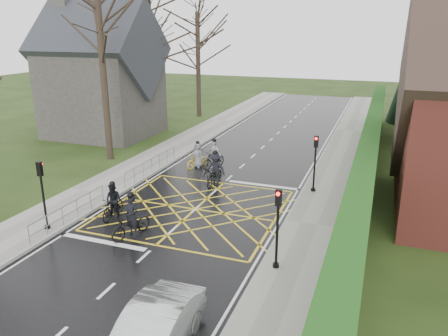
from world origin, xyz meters
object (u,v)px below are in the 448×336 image
Objects in this scene: cyclist_rear at (131,222)px; cyclist_back at (113,204)px; cyclist_lead at (197,158)px; cyclist_front at (214,157)px; cyclist_mid at (215,172)px; car at (151,336)px.

cyclist_rear is 2.31m from cyclist_back.
cyclist_rear is 10.01m from cyclist_lead.
cyclist_front is at bearing 27.34° from cyclist_lead.
cyclist_mid is at bearing 61.84° from cyclist_back.
cyclist_lead is 0.43× the size of car.
cyclist_rear is 1.21× the size of cyclist_back.
cyclist_mid is 3.43m from cyclist_lead.
cyclist_lead is at bearing 83.27° from cyclist_back.
cyclist_front is 16.86m from car.
cyclist_front is 1.09m from cyclist_lead.
cyclist_back is at bearing 127.09° from car.
cyclist_mid is 2.98m from cyclist_front.
cyclist_front is (-1.15, 2.75, -0.01)m from cyclist_mid.
cyclist_back is at bearing -114.45° from cyclist_mid.
cyclist_rear is 10.07m from cyclist_front.
cyclist_lead is at bearing -152.55° from cyclist_front.
cyclist_rear is 0.50× the size of car.
cyclist_rear is at bearing -40.01° from cyclist_back.
cyclist_rear reaches higher than cyclist_lead.
cyclist_back is 0.90× the size of cyclist_front.
car is (4.60, -16.22, 0.01)m from cyclist_front.
cyclist_mid reaches higher than car.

